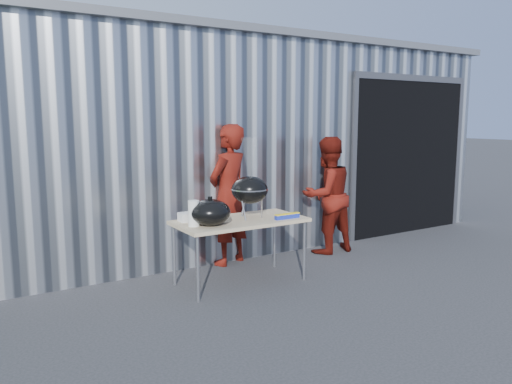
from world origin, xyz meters
TOP-DOWN VIEW (x-y plane):
  - ground at (0.00, 0.00)m, footprint 80.00×80.00m
  - building at (0.92, 4.59)m, footprint 8.20×6.20m
  - folding_table at (-0.41, 0.88)m, footprint 1.50×0.75m
  - kettle_grill at (-0.29, 0.87)m, footprint 0.43×0.43m
  - grill_lid at (-0.85, 0.78)m, footprint 0.44×0.44m
  - paper_towels at (-1.02, 0.83)m, footprint 0.12×0.12m
  - white_tub at (-0.96, 1.10)m, footprint 0.20×0.15m
  - foil_box at (0.07, 0.63)m, footprint 0.32×0.05m
  - person_cook at (-0.15, 1.64)m, footprint 0.79×0.67m
  - person_bystander at (1.31, 1.41)m, footprint 0.80×0.63m

SIDE VIEW (x-z plane):
  - ground at x=0.00m, z-range 0.00..0.00m
  - folding_table at x=-0.41m, z-range 0.33..1.08m
  - foil_box at x=0.07m, z-range 0.75..0.81m
  - white_tub at x=-0.96m, z-range 0.75..0.85m
  - person_bystander at x=1.31m, z-range 0.00..1.65m
  - paper_towels at x=-1.02m, z-range 0.75..1.03m
  - grill_lid at x=-0.85m, z-range 0.74..1.05m
  - person_cook at x=-0.15m, z-range 0.00..1.83m
  - kettle_grill at x=-0.29m, z-range 0.70..1.64m
  - building at x=0.92m, z-range -0.01..3.09m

